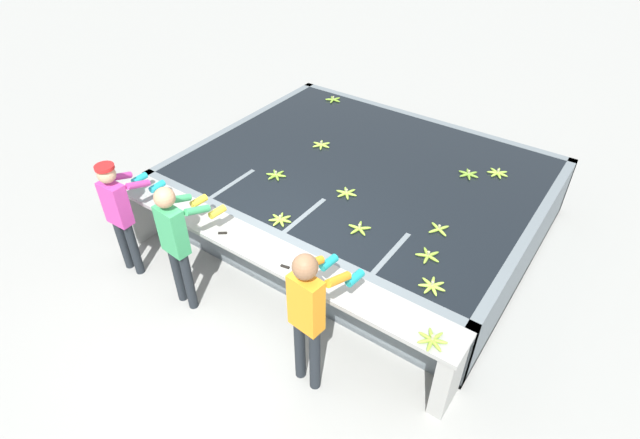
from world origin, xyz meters
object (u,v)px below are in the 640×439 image
worker_2 (309,310)px  banana_bunch_floating_0 (498,173)px  knife_1 (291,268)px  banana_bunch_floating_7 (280,220)px  worker_1 (177,237)px  knife_0 (229,233)px  worker_0 (120,209)px  banana_bunch_floating_10 (432,286)px  banana_bunch_floating_5 (468,174)px  banana_bunch_ledge_0 (432,340)px  banana_bunch_floating_1 (428,256)px  banana_bunch_floating_8 (333,100)px  banana_bunch_floating_3 (359,228)px  banana_bunch_floating_2 (347,193)px  banana_bunch_floating_6 (321,145)px  banana_bunch_floating_9 (276,175)px  banana_bunch_floating_4 (439,229)px

worker_2 → banana_bunch_floating_0: worker_2 is taller
worker_2 → knife_1: (-0.56, 0.45, -0.14)m
banana_bunch_floating_0 → banana_bunch_floating_7: size_ratio=1.00×
worker_1 → knife_0: worker_1 is taller
worker_0 → banana_bunch_floating_10: size_ratio=5.58×
banana_bunch_floating_5 → worker_1: bearing=-122.6°
banana_bunch_floating_7 → banana_bunch_ledge_0: banana_bunch_ledge_0 is taller
banana_bunch_floating_0 → banana_bunch_floating_5: (-0.31, -0.25, 0.00)m
banana_bunch_floating_1 → knife_0: (-2.01, -0.95, -0.01)m
banana_bunch_floating_1 → banana_bunch_floating_8: same height
banana_bunch_floating_3 → banana_bunch_floating_0: bearing=67.1°
worker_1 → banana_bunch_floating_2: (0.98, 1.90, -0.09)m
banana_bunch_floating_5 → knife_0: banana_bunch_floating_5 is taller
banana_bunch_floating_1 → knife_1: banana_bunch_floating_1 is taller
banana_bunch_floating_2 → banana_bunch_floating_7: size_ratio=1.00×
worker_0 → banana_bunch_floating_3: size_ratio=5.66×
banana_bunch_floating_7 → banana_bunch_floating_1: bearing=14.2°
banana_bunch_floating_0 → banana_bunch_floating_1: (-0.03, -2.05, 0.00)m
knife_0 → banana_bunch_floating_8: bearing=106.0°
banana_bunch_floating_0 → banana_bunch_floating_10: (0.20, -2.43, 0.00)m
banana_bunch_floating_0 → banana_bunch_floating_3: same height
banana_bunch_floating_5 → banana_bunch_floating_6: 2.11m
banana_bunch_floating_0 → banana_bunch_ledge_0: size_ratio=1.00×
banana_bunch_floating_8 → banana_bunch_floating_3: bearing=-50.9°
banana_bunch_floating_9 → worker_2: bearing=-43.6°
banana_bunch_ledge_0 → worker_1: bearing=-171.9°
banana_bunch_floating_5 → banana_bunch_floating_3: bearing=-107.4°
worker_1 → banana_bunch_floating_8: 4.18m
worker_1 → banana_bunch_floating_3: 2.03m
worker_0 → banana_bunch_floating_1: (3.33, 1.42, -0.04)m
banana_bunch_floating_8 → knife_0: size_ratio=0.94×
banana_bunch_floating_8 → knife_1: size_ratio=0.79×
worker_1 → banana_bunch_floating_1: size_ratio=5.99×
worker_0 → worker_1: worker_1 is taller
worker_1 → banana_bunch_floating_9: (-0.01, 1.71, -0.09)m
banana_bunch_floating_10 → knife_0: size_ratio=0.95×
banana_bunch_floating_2 → banana_bunch_floating_7: (-0.33, -0.91, -0.00)m
worker_2 → knife_0: bearing=161.4°
banana_bunch_floating_6 → banana_bunch_floating_7: same height
worker_2 → banana_bunch_floating_7: (-1.18, 1.03, -0.13)m
knife_1 → banana_bunch_floating_6: bearing=118.5°
banana_bunch_floating_3 → banana_bunch_floating_10: same height
banana_bunch_floating_2 → banana_bunch_floating_1: bearing=-19.5°
banana_bunch_floating_6 → banana_bunch_floating_5: bearing=13.4°
banana_bunch_floating_7 → banana_bunch_floating_8: 3.41m
banana_bunch_floating_9 → banana_bunch_floating_1: bearing=-7.1°
banana_bunch_floating_5 → banana_bunch_floating_8: 2.93m
banana_bunch_floating_1 → banana_bunch_floating_9: 2.36m
worker_1 → banana_bunch_floating_3: (1.48, 1.39, -0.09)m
worker_0 → banana_bunch_floating_4: bearing=30.4°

